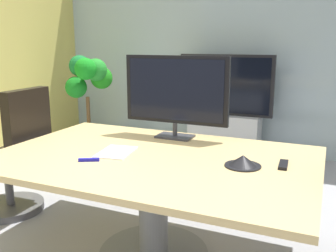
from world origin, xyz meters
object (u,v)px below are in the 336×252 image
Objects in this scene: conference_table at (153,178)px; potted_plant at (89,89)px; tv_monitor at (176,92)px; remote_control at (283,165)px; wall_display_unit at (225,123)px; conference_phone at (243,161)px; office_chair_left at (15,162)px.

conference_table is 2.79m from potted_plant.
potted_plant is (-1.87, 1.48, -0.24)m from tv_monitor.
tv_monitor is at bearing 152.98° from remote_control.
remote_control is at bearing 8.98° from conference_table.
tv_monitor reaches higher than remote_control.
conference_table is 1.60× the size of wall_display_unit.
wall_display_unit is at bearing 107.42° from conference_phone.
conference_table is 0.62m from conference_phone.
conference_table is at bearing -85.86° from wall_display_unit.
potted_plant is 3.32m from remote_control.
wall_display_unit is at bearing 151.38° from office_chair_left.
wall_display_unit is (1.19, 2.36, -0.01)m from office_chair_left.
tv_monitor is at bearing 104.59° from office_chair_left.
office_chair_left is at bearing 177.04° from remote_control.
conference_phone is at bearing 2.44° from conference_table.
potted_plant reaches higher than conference_phone.
potted_plant is at bearing 141.67° from tv_monitor.
office_chair_left reaches higher than remote_control.
remote_control is (0.87, -0.39, -0.35)m from tv_monitor.
potted_plant reaches higher than office_chair_left.
wall_display_unit reaches higher than potted_plant.
tv_monitor is (1.31, 0.39, 0.62)m from office_chair_left.
remote_control reaches higher than conference_table.
potted_plant is at bearing -165.20° from office_chair_left.
conference_table is 12.31× the size of remote_control.
wall_display_unit is 2.59m from conference_phone.
remote_control is at bearing -34.27° from potted_plant.
office_chair_left is at bearing -73.34° from potted_plant.
tv_monitor reaches higher than conference_table.
conference_phone is at bearing -38.06° from potted_plant.
office_chair_left is 1.99m from potted_plant.
wall_display_unit is at bearing 109.92° from remote_control.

